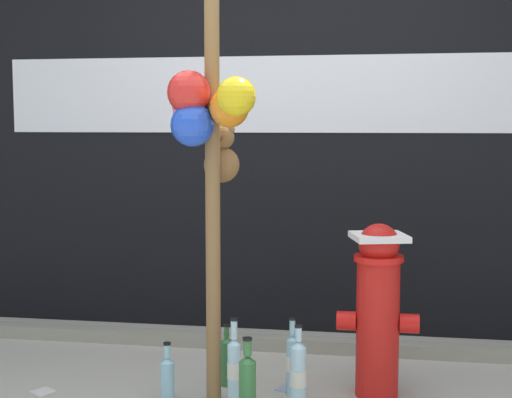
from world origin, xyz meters
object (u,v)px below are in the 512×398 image
(bottle_2, at_px, (227,360))
(bottle_4, at_px, (234,368))
(bottle_3, at_px, (298,373))
(bottle_1, at_px, (292,363))
(bottle_5, at_px, (247,386))
(bottle_0, at_px, (167,376))
(fire_hydrant, at_px, (378,306))
(memorial_post, at_px, (209,74))

(bottle_2, bearing_deg, bottle_4, -69.91)
(bottle_3, height_order, bottle_4, bottle_4)
(bottle_1, distance_m, bottle_4, 0.31)
(bottle_2, xyz_separation_m, bottle_3, (0.40, -0.23, 0.03))
(bottle_2, distance_m, bottle_5, 0.50)
(bottle_0, relative_size, bottle_1, 0.73)
(bottle_0, bearing_deg, bottle_1, 15.47)
(fire_hydrant, relative_size, bottle_0, 3.02)
(bottle_1, xyz_separation_m, bottle_4, (-0.27, -0.16, 0.01))
(bottle_3, height_order, bottle_5, bottle_3)
(bottle_2, relative_size, bottle_5, 0.82)
(bottle_1, distance_m, bottle_5, 0.42)
(fire_hydrant, distance_m, bottle_4, 0.78)
(bottle_2, bearing_deg, bottle_1, -12.10)
(bottle_0, relative_size, bottle_4, 0.68)
(bottle_3, distance_m, bottle_4, 0.31)
(bottle_2, bearing_deg, bottle_5, -67.25)
(memorial_post, relative_size, bottle_2, 8.54)
(fire_hydrant, height_order, bottle_2, fire_hydrant)
(memorial_post, bearing_deg, bottle_2, 80.96)
(bottle_4, height_order, bottle_5, bottle_4)
(memorial_post, distance_m, bottle_0, 1.50)
(fire_hydrant, height_order, bottle_3, fire_hydrant)
(fire_hydrant, bearing_deg, bottle_1, -171.21)
(memorial_post, height_order, bottle_3, memorial_post)
(memorial_post, distance_m, bottle_4, 1.43)
(bottle_5, bearing_deg, bottle_1, 67.80)
(memorial_post, distance_m, bottle_1, 1.49)
(bottle_2, xyz_separation_m, bottle_4, (0.09, -0.24, 0.04))
(fire_hydrant, xyz_separation_m, bottle_1, (-0.42, -0.07, -0.29))
(bottle_1, distance_m, bottle_3, 0.16)
(bottle_0, xyz_separation_m, bottle_1, (0.60, 0.17, 0.05))
(memorial_post, xyz_separation_m, bottle_5, (0.23, -0.24, -1.43))
(bottle_1, bearing_deg, bottle_3, -72.82)
(bottle_2, xyz_separation_m, bottle_5, (0.19, -0.46, 0.03))
(bottle_3, relative_size, bottle_4, 0.95)
(bottle_4, bearing_deg, memorial_post, 171.95)
(bottle_5, bearing_deg, bottle_0, 153.45)
(bottle_2, relative_size, bottle_3, 0.81)
(bottle_4, bearing_deg, fire_hydrant, 18.43)
(fire_hydrant, relative_size, bottle_1, 2.20)
(bottle_1, relative_size, bottle_3, 0.98)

